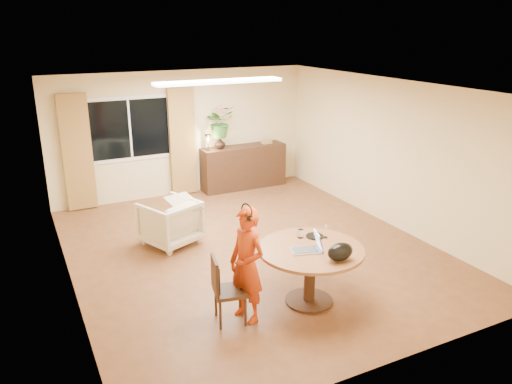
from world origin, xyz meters
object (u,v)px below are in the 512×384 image
child (247,265)px  armchair (170,222)px  sideboard (243,167)px  dining_table (310,260)px  dining_chair (230,289)px

child → armchair: child is taller
child → sideboard: (2.19, 4.78, -0.25)m
dining_table → armchair: dining_table is taller
armchair → sideboard: sideboard is taller
dining_chair → child: child is taller
armchair → child: bearing=71.1°
dining_table → child: 0.90m
dining_table → sideboard: size_ratio=0.72×
child → sideboard: bearing=137.2°
dining_chair → child: bearing=4.0°
armchair → dining_table: bearing=89.5°
child → armchair: size_ratio=1.75×
dining_chair → sideboard: (2.40, 4.75, 0.04)m
child → armchair: bearing=165.9°
dining_table → dining_chair: dining_chair is taller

